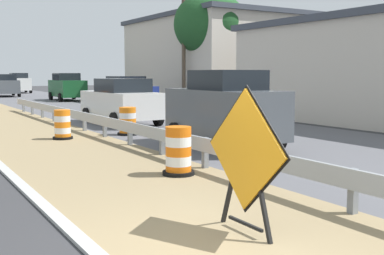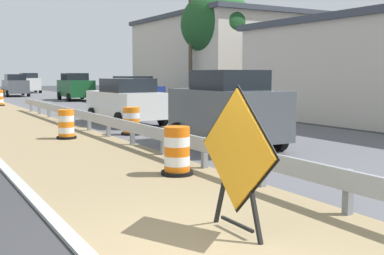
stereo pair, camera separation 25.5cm
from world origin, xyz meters
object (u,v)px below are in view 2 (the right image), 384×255
at_px(warning_sign_diamond, 237,155).
at_px(car_trailing_near_lane, 134,93).
at_px(traffic_barrel_close, 66,126).
at_px(traffic_barrel_nearest, 177,153).
at_px(car_lead_near_lane, 15,85).
at_px(traffic_barrel_mid, 131,122).
at_px(car_mid_far_lane, 29,83).
at_px(car_lead_far_lane, 126,101).
at_px(car_distant_a, 75,87).
at_px(utility_pole_mid, 190,45).
at_px(car_trailing_far_lane, 226,109).

height_order(warning_sign_diamond, car_trailing_near_lane, warning_sign_diamond).
xyz_separation_m(traffic_barrel_close, car_trailing_near_lane, (7.03, 10.87, 0.56)).
relative_size(traffic_barrel_nearest, car_lead_near_lane, 0.21).
relative_size(traffic_barrel_close, car_trailing_near_lane, 0.21).
height_order(traffic_barrel_mid, car_lead_near_lane, car_lead_near_lane).
xyz_separation_m(warning_sign_diamond, car_mid_far_lane, (7.31, 50.01, 0.03)).
bearing_deg(car_lead_far_lane, traffic_barrel_mid, 158.60).
distance_m(car_distant_a, utility_pole_mid, 12.91).
relative_size(car_trailing_near_lane, car_distant_a, 0.97).
distance_m(car_trailing_far_lane, car_distant_a, 26.52).
bearing_deg(utility_pole_mid, traffic_barrel_nearest, -120.66).
bearing_deg(car_mid_far_lane, utility_pole_mid, 8.91).
height_order(warning_sign_diamond, car_lead_near_lane, car_lead_near_lane).
xyz_separation_m(traffic_barrel_mid, car_trailing_near_lane, (4.77, 10.97, 0.56)).
relative_size(car_mid_far_lane, car_trailing_far_lane, 0.98).
height_order(traffic_barrel_mid, utility_pole_mid, utility_pole_mid).
height_order(traffic_barrel_close, car_lead_far_lane, car_lead_far_lane).
xyz_separation_m(traffic_barrel_nearest, utility_pole_mid, (10.04, 16.94, 3.39)).
bearing_deg(car_lead_near_lane, warning_sign_diamond, 175.64).
bearing_deg(car_trailing_far_lane, traffic_barrel_nearest, 133.04).
distance_m(traffic_barrel_close, car_trailing_near_lane, 12.96).
bearing_deg(utility_pole_mid, traffic_barrel_mid, -128.84).
height_order(warning_sign_diamond, traffic_barrel_nearest, warning_sign_diamond).
height_order(warning_sign_diamond, utility_pole_mid, utility_pole_mid).
bearing_deg(utility_pole_mid, traffic_barrel_close, -135.99).
xyz_separation_m(traffic_barrel_mid, car_lead_near_lane, (1.68, 32.00, 0.60)).
height_order(warning_sign_diamond, car_lead_far_lane, warning_sign_diamond).
bearing_deg(traffic_barrel_mid, car_distant_a, 78.39).
height_order(traffic_barrel_nearest, car_distant_a, car_distant_a).
relative_size(warning_sign_diamond, utility_pole_mid, 0.27).
height_order(warning_sign_diamond, car_distant_a, car_distant_a).
relative_size(traffic_barrel_close, utility_pole_mid, 0.13).
xyz_separation_m(traffic_barrel_mid, car_lead_far_lane, (1.26, 3.50, 0.53)).
height_order(traffic_barrel_close, car_lead_near_lane, car_lead_near_lane).
height_order(traffic_barrel_nearest, traffic_barrel_close, traffic_barrel_nearest).
height_order(traffic_barrel_nearest, traffic_barrel_mid, traffic_barrel_nearest).
xyz_separation_m(traffic_barrel_close, car_trailing_far_lane, (3.56, -4.08, 0.68)).
bearing_deg(warning_sign_diamond, traffic_barrel_mid, -105.24).
xyz_separation_m(warning_sign_diamond, car_trailing_far_lane, (4.14, 6.36, 0.05)).
distance_m(warning_sign_diamond, car_distant_a, 33.51).
relative_size(car_lead_far_lane, car_mid_far_lane, 1.11).
height_order(warning_sign_diamond, traffic_barrel_close, warning_sign_diamond).
relative_size(car_trailing_near_lane, car_mid_far_lane, 1.11).
bearing_deg(traffic_barrel_close, utility_pole_mid, 44.01).
xyz_separation_m(warning_sign_diamond, car_lead_far_lane, (4.09, 13.84, -0.09)).
bearing_deg(car_trailing_far_lane, utility_pole_mid, -24.31).
bearing_deg(car_mid_far_lane, warning_sign_diamond, -6.78).
relative_size(car_mid_far_lane, car_distant_a, 0.87).
xyz_separation_m(car_lead_far_lane, car_mid_far_lane, (3.22, 36.17, 0.13)).
bearing_deg(car_lead_near_lane, car_lead_far_lane, -179.12).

